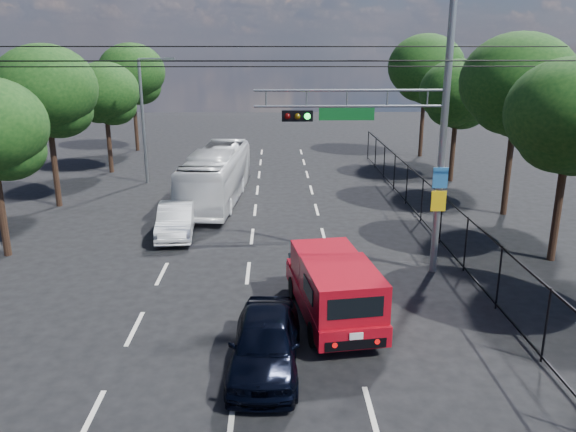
{
  "coord_description": "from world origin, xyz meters",
  "views": [
    {
      "loc": [
        0.95,
        -10.27,
        7.52
      ],
      "look_at": [
        1.34,
        5.55,
        2.8
      ],
      "focal_mm": 35.0,
      "sensor_mm": 36.0,
      "label": 1
    }
  ],
  "objects_px": {
    "signal_mast": "(407,122)",
    "navy_hatchback": "(265,342)",
    "white_bus": "(216,176)",
    "red_pickup": "(333,287)",
    "white_van": "(176,220)"
  },
  "relations": [
    {
      "from": "signal_mast",
      "to": "navy_hatchback",
      "type": "xyz_separation_m",
      "value": [
        -4.59,
        -6.12,
        -4.54
      ]
    },
    {
      "from": "red_pickup",
      "to": "white_bus",
      "type": "height_order",
      "value": "white_bus"
    },
    {
      "from": "signal_mast",
      "to": "red_pickup",
      "type": "distance_m",
      "value": 6.14
    },
    {
      "from": "white_van",
      "to": "red_pickup",
      "type": "bearing_deg",
      "value": -58.37
    },
    {
      "from": "red_pickup",
      "to": "navy_hatchback",
      "type": "xyz_separation_m",
      "value": [
        -1.9,
        -2.56,
        -0.32
      ]
    },
    {
      "from": "white_bus",
      "to": "white_van",
      "type": "bearing_deg",
      "value": -97.57
    },
    {
      "from": "signal_mast",
      "to": "navy_hatchback",
      "type": "bearing_deg",
      "value": -126.84
    },
    {
      "from": "signal_mast",
      "to": "navy_hatchback",
      "type": "height_order",
      "value": "signal_mast"
    },
    {
      "from": "navy_hatchback",
      "to": "white_bus",
      "type": "distance_m",
      "value": 16.09
    },
    {
      "from": "red_pickup",
      "to": "white_van",
      "type": "xyz_separation_m",
      "value": [
        -5.78,
        7.8,
        -0.36
      ]
    },
    {
      "from": "white_bus",
      "to": "navy_hatchback",
      "type": "bearing_deg",
      "value": -75.75
    },
    {
      "from": "red_pickup",
      "to": "white_bus",
      "type": "xyz_separation_m",
      "value": [
        -4.6,
        13.29,
        0.32
      ]
    },
    {
      "from": "navy_hatchback",
      "to": "white_van",
      "type": "distance_m",
      "value": 11.07
    },
    {
      "from": "red_pickup",
      "to": "signal_mast",
      "type": "bearing_deg",
      "value": 52.96
    },
    {
      "from": "signal_mast",
      "to": "white_bus",
      "type": "relative_size",
      "value": 0.99
    }
  ]
}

